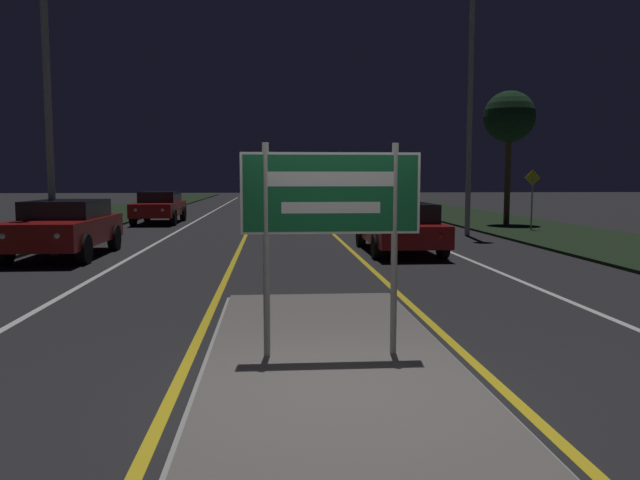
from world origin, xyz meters
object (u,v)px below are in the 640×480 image
highway_sign (331,205)px  car_approaching_1 (160,206)px  car_receding_0 (399,226)px  streetlight_right_near (472,30)px  warning_sign (532,194)px  car_approaching_0 (65,227)px  streetlight_left_near (45,47)px  car_receding_1 (345,207)px

highway_sign → car_approaching_1: highway_sign is taller
highway_sign → car_receding_0: bearing=74.3°
streetlight_right_near → car_receding_0: bearing=-126.1°
highway_sign → warning_sign: (9.03, 16.00, -0.29)m
car_receding_0 → car_approaching_1: size_ratio=0.98×
highway_sign → car_approaching_0: bearing=121.3°
car_receding_0 → car_approaching_0: car_approaching_0 is taller
highway_sign → warning_sign: highway_sign is taller
streetlight_left_near → car_receding_1: bearing=53.3°
streetlight_right_near → warning_sign: (2.90, 1.44, -5.53)m
highway_sign → streetlight_left_near: streetlight_left_near is taller
highway_sign → warning_sign: size_ratio=1.02×
car_approaching_0 → warning_sign: 16.22m
car_receding_1 → streetlight_right_near: bearing=-64.9°
car_receding_0 → warning_sign: size_ratio=2.08×
highway_sign → car_receding_0: (2.79, 9.97, -1.01)m
car_receding_0 → car_receding_1: 11.91m
streetlight_right_near → car_receding_1: (-3.43, 7.33, -6.25)m
highway_sign → car_receding_0: 10.41m
car_approaching_0 → highway_sign: bearing=-58.7°
streetlight_left_near → car_approaching_1: (0.62, 11.71, -4.50)m
streetlight_right_near → car_receding_1: bearing=115.1°
highway_sign → car_approaching_1: (-5.63, 21.61, -0.96)m
highway_sign → car_receding_0: size_ratio=0.49×
streetlight_right_near → warning_sign: 6.41m
streetlight_right_near → car_receding_0: 8.43m
car_approaching_0 → car_approaching_1: (0.26, 11.95, -0.02)m
car_receding_1 → car_approaching_0: car_approaching_0 is taller
warning_sign → streetlight_right_near: bearing=-153.6°
car_receding_0 → car_receding_1: (-0.10, 11.91, -0.01)m
streetlight_right_near → car_approaching_0: streetlight_right_near is taller
streetlight_left_near → warning_sign: 16.90m
highway_sign → streetlight_right_near: 16.64m
car_approaching_1 → car_approaching_0: bearing=-91.2°
streetlight_right_near → car_receding_1: streetlight_right_near is taller
highway_sign → car_receding_0: highway_sign is taller
car_receding_0 → warning_sign: (6.24, 6.02, 0.72)m
highway_sign → car_approaching_0: highway_sign is taller
car_receding_1 → car_approaching_1: 8.33m
car_receding_0 → car_approaching_1: (-8.42, 11.63, 0.05)m
streetlight_left_near → streetlight_right_near: bearing=20.6°
highway_sign → car_approaching_0: size_ratio=0.50×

